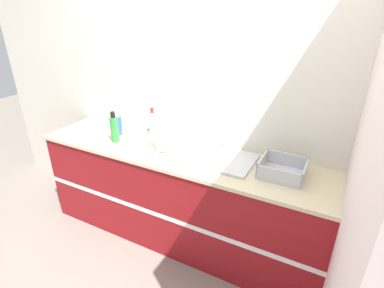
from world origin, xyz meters
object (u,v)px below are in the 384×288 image
at_px(paper_towel_roll, 163,135).
at_px(dish_rack, 282,170).
at_px(bottle_green, 114,129).
at_px(sink, 222,158).
at_px(bottle_blue, 117,125).
at_px(bottle_white_spray, 153,123).

height_order(paper_towel_roll, dish_rack, paper_towel_roll).
bearing_deg(dish_rack, bottle_green, -175.93).
bearing_deg(sink, bottle_blue, 178.83).
height_order(sink, bottle_white_spray, bottle_white_spray).
height_order(sink, bottle_green, bottle_green).
distance_m(bottle_white_spray, bottle_green, 0.35).
distance_m(sink, dish_rack, 0.47).
relative_size(sink, bottle_blue, 2.33).
relative_size(paper_towel_roll, bottle_green, 0.96).
relative_size(bottle_white_spray, bottle_blue, 1.24).
distance_m(bottle_white_spray, bottle_blue, 0.34).
height_order(dish_rack, bottle_green, bottle_green).
height_order(bottle_blue, bottle_green, bottle_green).
height_order(bottle_white_spray, bottle_blue, bottle_white_spray).
height_order(dish_rack, bottle_white_spray, bottle_white_spray).
xyz_separation_m(bottle_blue, bottle_green, (0.09, -0.14, 0.03)).
distance_m(sink, bottle_green, 0.99).
xyz_separation_m(dish_rack, bottle_white_spray, (-1.24, 0.17, 0.08)).
bearing_deg(bottle_blue, sink, -1.17).
bearing_deg(paper_towel_roll, dish_rack, 3.14).
xyz_separation_m(paper_towel_roll, bottle_blue, (-0.57, 0.09, -0.04)).
xyz_separation_m(sink, dish_rack, (0.47, -0.01, 0.02)).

